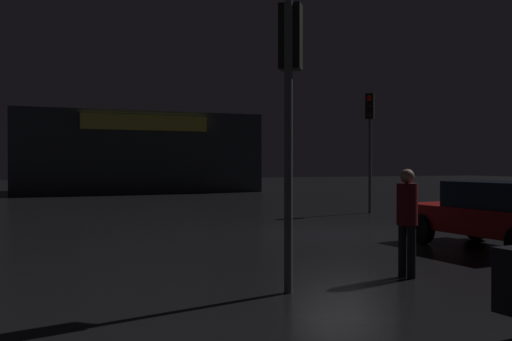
{
  "coord_description": "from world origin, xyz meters",
  "views": [
    {
      "loc": [
        -7.69,
        -13.13,
        1.86
      ],
      "look_at": [
        -0.19,
        5.59,
        1.64
      ],
      "focal_mm": 39.43,
      "sensor_mm": 36.0,
      "label": 1
    }
  ],
  "objects_px": {
    "traffic_signal_opposite": "(290,79)",
    "store_building": "(134,153)",
    "car_far": "(499,214)",
    "pedestrian": "(407,214)",
    "traffic_signal_main": "(370,126)"
  },
  "relations": [
    {
      "from": "car_far",
      "to": "pedestrian",
      "type": "xyz_separation_m",
      "value": [
        -3.73,
        -1.75,
        0.27
      ]
    },
    {
      "from": "store_building",
      "to": "pedestrian",
      "type": "distance_m",
      "value": 31.52
    },
    {
      "from": "car_far",
      "to": "pedestrian",
      "type": "height_order",
      "value": "pedestrian"
    },
    {
      "from": "store_building",
      "to": "car_far",
      "type": "xyz_separation_m",
      "value": [
        2.85,
        -29.71,
        -1.84
      ]
    },
    {
      "from": "store_building",
      "to": "traffic_signal_main",
      "type": "bearing_deg",
      "value": -75.46
    },
    {
      "from": "store_building",
      "to": "pedestrian",
      "type": "height_order",
      "value": "store_building"
    },
    {
      "from": "traffic_signal_main",
      "to": "store_building",
      "type": "bearing_deg",
      "value": 104.54
    },
    {
      "from": "traffic_signal_opposite",
      "to": "car_far",
      "type": "distance_m",
      "value": 6.65
    },
    {
      "from": "store_building",
      "to": "car_far",
      "type": "distance_m",
      "value": 29.9
    },
    {
      "from": "traffic_signal_main",
      "to": "traffic_signal_opposite",
      "type": "xyz_separation_m",
      "value": [
        -8.48,
        -10.82,
        -0.21
      ]
    },
    {
      "from": "traffic_signal_main",
      "to": "car_far",
      "type": "xyz_separation_m",
      "value": [
        -2.55,
        -8.9,
        -2.55
      ]
    },
    {
      "from": "store_building",
      "to": "traffic_signal_main",
      "type": "relative_size",
      "value": 3.45
    },
    {
      "from": "traffic_signal_main",
      "to": "traffic_signal_opposite",
      "type": "height_order",
      "value": "traffic_signal_main"
    },
    {
      "from": "traffic_signal_opposite",
      "to": "store_building",
      "type": "bearing_deg",
      "value": 84.44
    },
    {
      "from": "store_building",
      "to": "car_far",
      "type": "bearing_deg",
      "value": -84.52
    }
  ]
}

